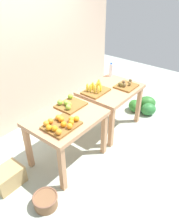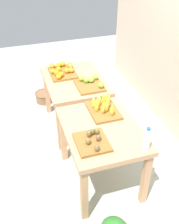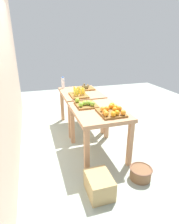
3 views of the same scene
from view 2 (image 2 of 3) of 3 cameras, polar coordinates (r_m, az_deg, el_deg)
The scene contains 10 objects.
ground_plane at distance 3.87m, azimuth -0.55°, elevation -7.41°, with size 8.00×8.00×0.00m, color #A1AFA2.
display_table_left at distance 3.90m, azimuth -3.04°, elevation 5.28°, with size 1.04×0.80×0.79m.
display_table_right at distance 3.03m, azimuth 2.51°, elevation -5.02°, with size 1.04×0.80×0.79m.
orange_bin at distance 3.98m, azimuth -5.68°, elevation 8.48°, with size 0.45×0.38×0.11m.
apple_bin at distance 3.67m, azimuth 0.12°, elevation 5.97°, with size 0.40×0.35×0.11m.
banana_crate at distance 3.17m, azimuth 2.88°, elevation 0.85°, with size 0.44×0.32×0.17m.
kiwi_bin at distance 2.75m, azimuth 0.58°, elevation -6.02°, with size 0.36×0.32×0.10m.
water_bottle at distance 2.68m, azimuth 11.84°, elevation -5.53°, with size 0.07×0.07×0.26m.
wicker_basket at distance 4.82m, azimuth -9.32°, elevation 3.18°, with size 0.32×0.32×0.17m.
cardboard_produce_box at distance 4.97m, azimuth -2.14°, elevation 5.32°, with size 0.40×0.30×0.27m, color tan.
Camera 2 is at (2.70, -0.82, 2.65)m, focal length 44.14 mm.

